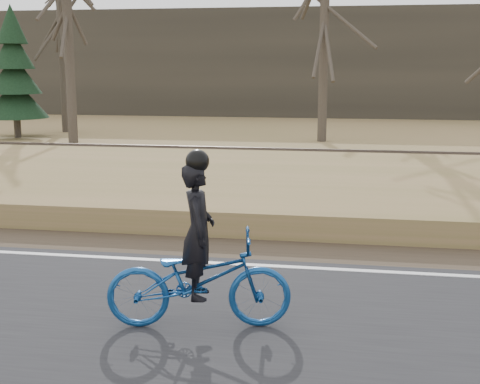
# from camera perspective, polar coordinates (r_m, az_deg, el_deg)

# --- Properties ---
(embankment) EXTENTS (120.00, 5.00, 0.44)m
(embankment) POSITION_cam_1_polar(r_m,az_deg,el_deg) (15.22, -16.47, -0.03)
(embankment) COLOR #916F49
(embankment) RESTS_ON ground
(ballast) EXTENTS (120.00, 3.00, 0.45)m
(ballast) POSITION_cam_1_polar(r_m,az_deg,el_deg) (18.65, -11.33, 2.18)
(ballast) COLOR slate
(ballast) RESTS_ON ground
(railroad) EXTENTS (120.00, 2.40, 0.29)m
(railroad) POSITION_cam_1_polar(r_m,az_deg,el_deg) (18.61, -11.36, 3.10)
(railroad) COLOR black
(railroad) RESTS_ON ballast
(treeline_backdrop) EXTENTS (120.00, 4.00, 6.00)m
(treeline_backdrop) POSITION_cam_1_polar(r_m,az_deg,el_deg) (39.75, 0.18, 10.95)
(treeline_backdrop) COLOR #383328
(treeline_backdrop) RESTS_ON ground
(cyclist) EXTENTS (2.17, 1.10, 2.02)m
(cyclist) POSITION_cam_1_polar(r_m,az_deg,el_deg) (7.54, -3.54, -6.78)
(cyclist) COLOR navy
(cyclist) RESTS_ON road
(bare_tree_left) EXTENTS (0.36, 0.36, 8.22)m
(bare_tree_left) POSITION_cam_1_polar(r_m,az_deg,el_deg) (30.50, -14.96, 12.68)
(bare_tree_left) COLOR #463F33
(bare_tree_left) RESTS_ON ground
(bare_tree_near_left) EXTENTS (0.36, 0.36, 7.79)m
(bare_tree_near_left) POSITION_cam_1_polar(r_m,az_deg,el_deg) (26.27, -14.42, 12.57)
(bare_tree_near_left) COLOR #463F33
(bare_tree_near_left) RESTS_ON ground
(bare_tree_center) EXTENTS (0.36, 0.36, 9.62)m
(bare_tree_center) POSITION_cam_1_polar(r_m,az_deg,el_deg) (26.18, 7.23, 14.83)
(bare_tree_center) COLOR #463F33
(bare_tree_center) RESTS_ON ground
(conifer) EXTENTS (2.60, 2.60, 5.31)m
(conifer) POSITION_cam_1_polar(r_m,az_deg,el_deg) (28.78, -18.71, 9.42)
(conifer) COLOR #463F33
(conifer) RESTS_ON ground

